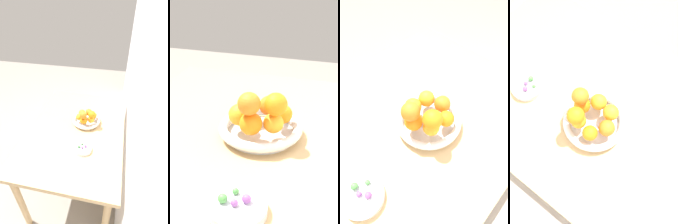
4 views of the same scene
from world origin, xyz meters
TOP-DOWN VIEW (x-y plane):
  - ground_plane at (0.00, 0.00)m, footprint 6.00×6.00m
  - wall_back at (0.00, 0.43)m, footprint 4.00×0.05m
  - dining_table at (0.00, 0.00)m, footprint 1.10×0.76m
  - fruit_bowl at (-0.09, 0.06)m, footprint 0.23×0.23m
  - candy_dish at (0.21, 0.10)m, footprint 0.12×0.12m
  - orange_0 at (-0.13, 0.02)m, footprint 0.06×0.06m
  - orange_1 at (-0.07, 0.01)m, footprint 0.06×0.06m
  - orange_2 at (-0.03, 0.06)m, footprint 0.06×0.06m
  - orange_3 at (-0.05, 0.11)m, footprint 0.05×0.05m
  - orange_4 at (-0.11, 0.12)m, footprint 0.05×0.05m
  - orange_5 at (-0.15, 0.07)m, footprint 0.06×0.06m
  - orange_6 at (-0.05, 0.11)m, footprint 0.06×0.06m
  - orange_7 at (-0.02, 0.05)m, footprint 0.06×0.06m
  - candy_ball_0 at (0.22, 0.10)m, footprint 0.02×0.02m
  - candy_ball_1 at (0.18, 0.09)m, footprint 0.01×0.01m
  - candy_ball_2 at (0.20, 0.12)m, footprint 0.02×0.02m
  - candy_ball_3 at (0.22, 0.07)m, footprint 0.02×0.02m

SIDE VIEW (x-z plane):
  - ground_plane at x=0.00m, z-range 0.00..0.00m
  - dining_table at x=0.00m, z-range 0.28..1.02m
  - candy_dish at x=0.21m, z-range 0.74..0.76m
  - fruit_bowl at x=-0.09m, z-range 0.74..0.78m
  - candy_ball_1 at x=0.18m, z-range 0.76..0.78m
  - candy_ball_0 at x=0.22m, z-range 0.76..0.78m
  - candy_ball_2 at x=0.20m, z-range 0.76..0.78m
  - candy_ball_3 at x=0.22m, z-range 0.76..0.78m
  - orange_4 at x=-0.11m, z-range 0.78..0.83m
  - orange_3 at x=-0.05m, z-range 0.78..0.83m
  - orange_0 at x=-0.13m, z-range 0.78..0.84m
  - orange_5 at x=-0.15m, z-range 0.78..0.84m
  - orange_1 at x=-0.07m, z-range 0.78..0.84m
  - orange_2 at x=-0.03m, z-range 0.78..0.84m
  - orange_6 at x=-0.05m, z-range 0.83..0.89m
  - orange_7 at x=-0.02m, z-range 0.84..0.90m
  - wall_back at x=0.00m, z-range 0.00..2.50m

